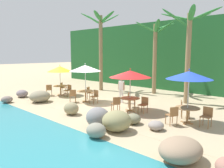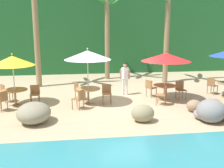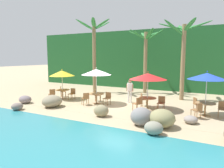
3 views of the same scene
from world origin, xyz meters
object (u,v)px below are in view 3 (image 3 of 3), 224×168
object	(u,v)px
chair_yellow_seaward	(72,93)
dining_table_yellow	(63,91)
chair_white_seaward	(107,98)
dining_table_red	(147,100)
chair_yellow_inland	(62,91)
waiter_in_white	(130,89)
umbrella_white	(96,72)
dining_table_blue	(205,105)
umbrella_yellow	(62,73)
chair_blue_seaward	(222,108)
chair_red_seaward	(161,102)
chair_red_left	(138,103)
palm_tree_third	(183,46)
palm_tree_nearest	(94,44)
umbrella_red	(148,76)
chair_white_inland	(97,94)
chair_white_left	(86,98)
chair_blue_inland	(197,103)
dining_table_white	(97,95)
palm_tree_second	(146,51)
chair_red_inland	(143,99)
chair_yellow_left	(52,94)
umbrella_blue	(207,76)

from	to	relation	value
chair_yellow_seaward	dining_table_yellow	bearing A→B (deg)	-170.85
chair_white_seaward	dining_table_red	size ratio (longest dim) A/B	0.79
chair_yellow_inland	chair_white_seaward	bearing A→B (deg)	-9.41
chair_yellow_inland	waiter_in_white	bearing A→B (deg)	5.54
umbrella_white	dining_table_blue	bearing A→B (deg)	1.96
dining_table_yellow	waiter_in_white	world-z (taller)	waiter_in_white
umbrella_yellow	chair_blue_seaward	size ratio (longest dim) A/B	2.71
chair_red_seaward	chair_red_left	distance (m)	1.49
chair_white_seaward	palm_tree_third	xyz separation A→B (m)	(4.20, 4.17, 3.55)
dining_table_red	palm_tree_nearest	bearing A→B (deg)	148.83
umbrella_yellow	umbrella_red	bearing A→B (deg)	-0.36
umbrella_white	palm_tree_nearest	xyz separation A→B (m)	(-2.72, 4.02, 2.16)
chair_white_inland	chair_blue_seaward	bearing A→B (deg)	-2.77
umbrella_yellow	chair_white_left	distance (m)	3.37
palm_tree_nearest	chair_blue_inland	bearing A→B (deg)	-18.60
dining_table_white	waiter_in_white	xyz separation A→B (m)	(1.95, 1.39, 0.37)
umbrella_red	palm_tree_third	distance (m)	4.73
palm_tree_second	waiter_in_white	world-z (taller)	palm_tree_second
chair_red_inland	waiter_in_white	world-z (taller)	waiter_in_white
umbrella_yellow	chair_yellow_seaward	xyz separation A→B (m)	(0.84, 0.14, -1.51)
dining_table_yellow	chair_yellow_inland	bearing A→B (deg)	133.10
chair_yellow_inland	chair_white_left	distance (m)	3.78
chair_yellow_left	chair_blue_seaward	bearing A→B (deg)	4.53
chair_yellow_left	chair_white_inland	xyz separation A→B (m)	(3.17, 1.31, 0.00)
chair_white_inland	palm_tree_second	bearing A→B (deg)	68.62
palm_tree_third	chair_white_seaward	bearing A→B (deg)	-135.19
umbrella_red	dining_table_red	distance (m)	1.47
chair_blue_inland	waiter_in_white	bearing A→B (deg)	174.17
umbrella_red	umbrella_yellow	bearing A→B (deg)	179.64
chair_red_seaward	palm_tree_nearest	xyz separation A→B (m)	(-7.23, 3.73, 3.89)
dining_table_yellow	chair_yellow_left	world-z (taller)	chair_yellow_left
dining_table_white	palm_tree_nearest	xyz separation A→B (m)	(-2.72, 4.02, 3.79)
umbrella_white	waiter_in_white	world-z (taller)	umbrella_white
umbrella_yellow	chair_red_seaward	world-z (taller)	umbrella_yellow
dining_table_red	waiter_in_white	world-z (taller)	waiter_in_white
dining_table_blue	palm_tree_nearest	bearing A→B (deg)	158.73
chair_yellow_inland	umbrella_white	world-z (taller)	umbrella_white
chair_red_inland	chair_blue_inland	world-z (taller)	same
dining_table_blue	dining_table_red	bearing A→B (deg)	-178.60
dining_table_yellow	waiter_in_white	distance (m)	5.35
dining_table_yellow	umbrella_red	distance (m)	7.07
palm_tree_third	waiter_in_white	distance (m)	5.21
chair_red_seaward	palm_tree_second	distance (m)	7.11
dining_table_red	chair_blue_seaward	xyz separation A→B (m)	(4.18, 0.17, -0.10)
chair_white_inland	chair_red_seaward	distance (m)	4.97
chair_red_left	palm_tree_third	distance (m)	6.25
chair_yellow_left	umbrella_red	distance (m)	7.48
dining_table_white	dining_table_red	bearing A→B (deg)	2.47
umbrella_yellow	umbrella_blue	size ratio (longest dim) A/B	0.93
chair_yellow_inland	chair_white_left	bearing A→B (deg)	-24.68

